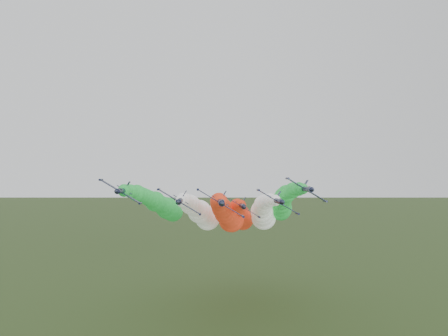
% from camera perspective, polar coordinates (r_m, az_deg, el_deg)
% --- Properties ---
extents(jet_lead, '(15.02, 76.30, 15.95)m').
position_cam_1_polar(jet_lead, '(129.15, 0.35, -6.00)').
color(jet_lead, black).
rests_on(jet_lead, ground).
extents(jet_inner_left, '(15.05, 76.32, 15.97)m').
position_cam_1_polar(jet_inner_left, '(136.35, -3.11, -5.80)').
color(jet_inner_left, black).
rests_on(jet_inner_left, ground).
extents(jet_inner_right, '(15.13, 76.40, 16.05)m').
position_cam_1_polar(jet_inner_right, '(141.64, 5.12, -5.79)').
color(jet_inner_right, black).
rests_on(jet_inner_right, ground).
extents(jet_outer_left, '(14.37, 75.65, 15.30)m').
position_cam_1_polar(jet_outer_left, '(141.59, -8.19, -4.83)').
color(jet_outer_left, black).
rests_on(jet_outer_left, ground).
extents(jet_outer_right, '(14.54, 75.81, 15.46)m').
position_cam_1_polar(jet_outer_right, '(143.98, 7.59, -4.65)').
color(jet_outer_right, black).
rests_on(jet_outer_right, ground).
extents(jet_trail, '(14.94, 76.22, 15.87)m').
position_cam_1_polar(jet_trail, '(153.94, 2.10, -6.08)').
color(jet_trail, black).
rests_on(jet_trail, ground).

